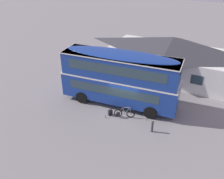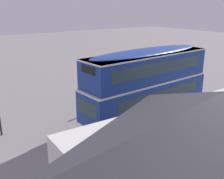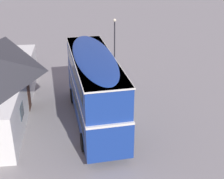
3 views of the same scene
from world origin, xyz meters
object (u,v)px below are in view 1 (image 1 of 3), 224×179
(touring_bicycle, at_px, (124,113))
(water_bottle_green_metal, at_px, (105,117))
(double_decker_bus, at_px, (120,77))
(kerb_bollard, at_px, (152,126))
(backpack_on_ground, at_px, (110,112))

(touring_bicycle, bearing_deg, water_bottle_green_metal, -150.60)
(double_decker_bus, xyz_separation_m, water_bottle_green_metal, (-0.15, -2.53, -2.52))
(kerb_bollard, bearing_deg, water_bottle_green_metal, 179.03)
(touring_bicycle, height_order, backpack_on_ground, touring_bicycle)
(touring_bicycle, distance_m, water_bottle_green_metal, 1.51)
(double_decker_bus, distance_m, kerb_bollard, 5.07)
(touring_bicycle, bearing_deg, backpack_on_ground, -169.41)
(double_decker_bus, distance_m, touring_bicycle, 3.12)
(water_bottle_green_metal, relative_size, kerb_bollard, 0.27)
(backpack_on_ground, height_order, kerb_bollard, kerb_bollard)
(touring_bicycle, xyz_separation_m, backpack_on_ground, (-1.10, -0.20, -0.09))
(double_decker_bus, height_order, kerb_bollard, double_decker_bus)
(backpack_on_ground, bearing_deg, kerb_bollard, -9.02)
(touring_bicycle, xyz_separation_m, water_bottle_green_metal, (-1.30, -0.73, -0.25))
(touring_bicycle, xyz_separation_m, kerb_bollard, (2.63, -0.80, 0.13))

